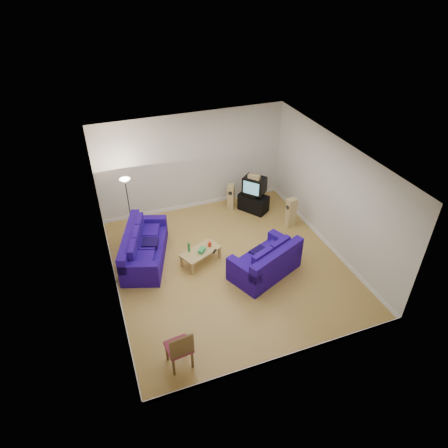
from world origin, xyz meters
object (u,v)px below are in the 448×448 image
object	(u,v)px
sofa_loveseat	(266,263)
coffee_table	(201,252)
tv_stand	(253,203)
sofa_three_seat	(143,249)
television	(254,185)

from	to	relation	value
sofa_loveseat	coffee_table	world-z (taller)	sofa_loveseat
coffee_table	tv_stand	xyz separation A→B (m)	(2.42, 1.94, -0.06)
sofa_three_seat	sofa_loveseat	world-z (taller)	sofa_loveseat
sofa_three_seat	coffee_table	bearing A→B (deg)	83.62
sofa_loveseat	tv_stand	distance (m)	3.14
coffee_table	television	world-z (taller)	television
television	coffee_table	bearing A→B (deg)	-91.88
sofa_three_seat	television	distance (m)	4.13
sofa_loveseat	television	world-z (taller)	television
tv_stand	television	world-z (taller)	television
tv_stand	television	distance (m)	0.65
coffee_table	tv_stand	size ratio (longest dim) A/B	1.32
tv_stand	sofa_loveseat	bearing A→B (deg)	-52.17
sofa_three_seat	coffee_table	distance (m)	1.60
sofa_loveseat	television	distance (m)	3.21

